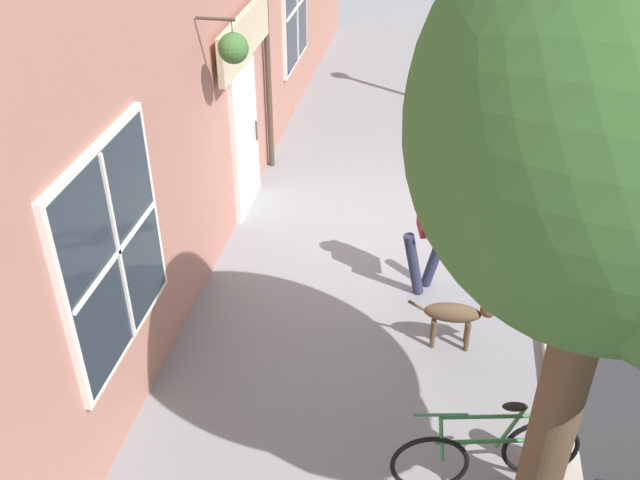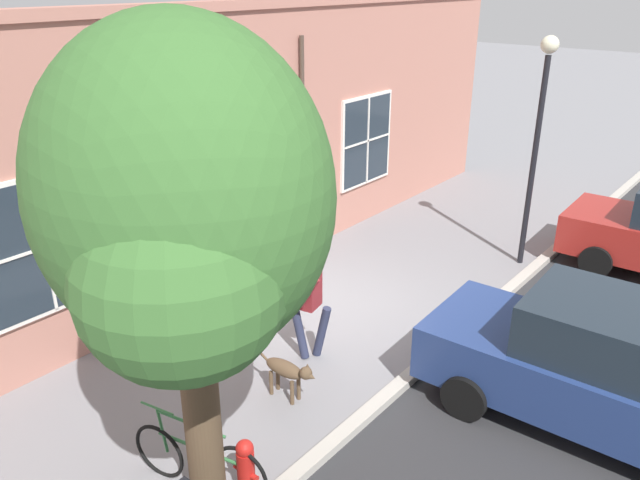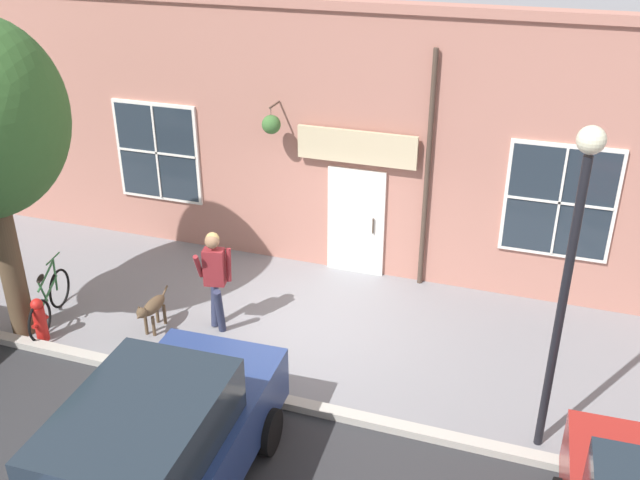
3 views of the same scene
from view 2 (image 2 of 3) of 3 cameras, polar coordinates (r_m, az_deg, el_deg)
name	(u,v)px [view 2 (image 2 of 3)]	position (r m, az deg, el deg)	size (l,w,h in m)	color
ground_plane	(339,312)	(10.89, 1.74, -6.56)	(90.00, 90.00, 0.00)	gray
storefront_facade	(237,149)	(11.41, -7.56, 8.26)	(0.95, 18.00, 5.00)	#B27566
pedestrian_walking	(311,293)	(9.16, -0.85, -4.87)	(0.60, 0.55, 1.79)	#282D47
dog_on_leash	(288,371)	(8.63, -2.97, -11.86)	(1.03, 0.25, 0.66)	brown
street_tree_by_curb	(182,212)	(5.35, -12.50, 2.49)	(2.74, 2.54, 5.19)	brown
leaning_bicycle	(199,459)	(7.54, -11.04, -19.03)	(1.68, 0.53, 1.00)	black
parked_car_mid_block	(603,367)	(8.68, 24.42, -10.52)	(4.37, 2.07, 1.75)	navy
street_lamp	(540,119)	(12.43, 19.43, 10.36)	(0.32, 0.32, 4.41)	black
fire_hydrant	(246,468)	(7.33, -6.80, -20.01)	(0.34, 0.20, 0.77)	red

